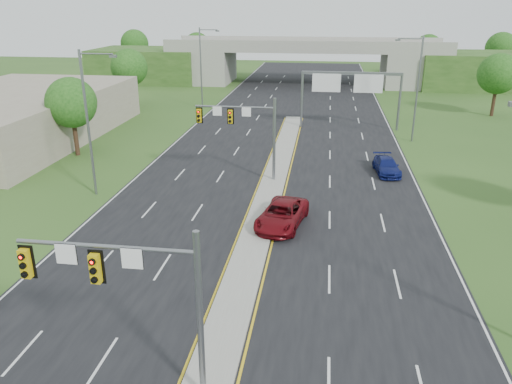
{
  "coord_description": "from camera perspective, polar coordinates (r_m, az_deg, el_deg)",
  "views": [
    {
      "loc": [
        4.04,
        -14.5,
        14.03
      ],
      "look_at": [
        -0.01,
        14.35,
        3.0
      ],
      "focal_mm": 35.0,
      "sensor_mm": 36.0,
      "label": 1
    }
  ],
  "objects": [
    {
      "name": "car_far_b",
      "position": [
        45.24,
        14.7,
        2.9
      ],
      "size": [
        2.37,
        4.83,
        1.35
      ],
      "primitive_type": "imported",
      "rotation": [
        0.0,
        0.0,
        0.11
      ],
      "color": "#0E1657",
      "rests_on": "road"
    },
    {
      "name": "tree_back_d",
      "position": [
        113.98,
        26.21,
        14.59
      ],
      "size": [
        6.0,
        6.0,
        8.85
      ],
      "color": "#382316",
      "rests_on": "ground"
    },
    {
      "name": "tree_back_b",
      "position": [
        112.39,
        -6.75,
        16.25
      ],
      "size": [
        5.6,
        5.6,
        8.32
      ],
      "color": "#382316",
      "rests_on": "ground"
    },
    {
      "name": "sign_gantry",
      "position": [
        60.12,
        10.66,
        11.98
      ],
      "size": [
        11.58,
        0.44,
        6.67
      ],
      "color": "slate",
      "rests_on": "ground"
    },
    {
      "name": "commercial_building",
      "position": [
        61.17,
        -26.27,
        7.75
      ],
      "size": [
        18.0,
        30.0,
        5.0
      ],
      "primitive_type": "cube",
      "color": "gray",
      "rests_on": "ground"
    },
    {
      "name": "tree_l_near",
      "position": [
        51.35,
        -20.36,
        9.54
      ],
      "size": [
        4.8,
        4.8,
        7.6
      ],
      "color": "#382316",
      "rests_on": "ground"
    },
    {
      "name": "car_far_a",
      "position": [
        33.42,
        2.98,
        -2.6
      ],
      "size": [
        3.63,
        6.08,
        1.58
      ],
      "primitive_type": "imported",
      "rotation": [
        0.0,
        0.0,
        -0.19
      ],
      "color": "#650A10",
      "rests_on": "road"
    },
    {
      "name": "lightpole_l_far",
      "position": [
        72.07,
        -6.17,
        14.31
      ],
      "size": [
        2.85,
        0.25,
        11.0
      ],
      "color": "slate",
      "rests_on": "ground"
    },
    {
      "name": "lightpole_r_far",
      "position": [
        55.85,
        17.82,
        11.61
      ],
      "size": [
        2.85,
        0.25,
        11.0
      ],
      "color": "slate",
      "rests_on": "ground"
    },
    {
      "name": "tree_l_mid",
      "position": [
        75.43,
        -14.3,
        13.63
      ],
      "size": [
        5.2,
        5.2,
        8.12
      ],
      "color": "#382316",
      "rests_on": "ground"
    },
    {
      "name": "road",
      "position": [
        51.6,
        3.21,
        4.94
      ],
      "size": [
        24.0,
        160.0,
        0.02
      ],
      "primitive_type": "cube",
      "color": "black",
      "rests_on": "ground"
    },
    {
      "name": "signal_mast_near",
      "position": [
        18.29,
        -13.63,
        -10.5
      ],
      "size": [
        6.62,
        0.6,
        7.0
      ],
      "color": "slate",
      "rests_on": "ground"
    },
    {
      "name": "signal_mast_far",
      "position": [
        41.0,
        -1.07,
        7.62
      ],
      "size": [
        6.62,
        0.6,
        7.0
      ],
      "color": "slate",
      "rests_on": "ground"
    },
    {
      "name": "lane_markings",
      "position": [
        45.85,
        1.8,
        2.94
      ],
      "size": [
        23.72,
        160.0,
        0.01
      ],
      "color": "gold",
      "rests_on": "road"
    },
    {
      "name": "overpass",
      "position": [
        95.16,
        5.69,
        14.32
      ],
      "size": [
        80.0,
        14.0,
        8.1
      ],
      "color": "gray",
      "rests_on": "ground"
    },
    {
      "name": "tree_r_mid",
      "position": [
        73.38,
        25.95,
        12.05
      ],
      "size": [
        5.2,
        5.2,
        8.12
      ],
      "color": "#382316",
      "rests_on": "ground"
    },
    {
      "name": "lightpole_l_mid",
      "position": [
        39.42,
        -18.48,
        8.08
      ],
      "size": [
        2.85,
        0.25,
        11.0
      ],
      "color": "slate",
      "rests_on": "ground"
    },
    {
      "name": "median",
      "position": [
        40.21,
        1.73,
        0.46
      ],
      "size": [
        2.0,
        54.0,
        0.16
      ],
      "primitive_type": "cube",
      "color": "gray",
      "rests_on": "road"
    },
    {
      "name": "tree_back_a",
      "position": [
        116.65,
        -13.71,
        16.15
      ],
      "size": [
        6.0,
        6.0,
        8.85
      ],
      "color": "#382316",
      "rests_on": "ground"
    },
    {
      "name": "tree_back_c",
      "position": [
        110.65,
        19.05,
        15.24
      ],
      "size": [
        5.6,
        5.6,
        8.32
      ],
      "color": "#382316",
      "rests_on": "ground"
    }
  ]
}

